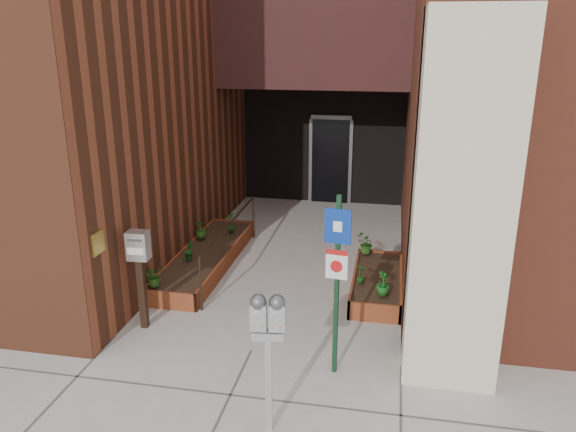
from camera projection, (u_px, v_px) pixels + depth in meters
The scene contains 14 objects.
ground at pixel (251, 351), 7.62m from camera, with size 80.00×80.00×0.00m, color #9E9991.
planter_left at pixel (206, 259), 10.37m from camera, with size 0.90×3.60×0.30m.
planter_right at pixel (377, 284), 9.34m from camera, with size 0.80×2.20×0.30m.
handrail at pixel (230, 230), 10.04m from camera, with size 0.04×3.34×0.90m.
parking_meter at pixel (268, 327), 5.72m from camera, with size 0.37×0.19×1.62m.
sign_post at pixel (337, 268), 6.70m from camera, with size 0.32×0.09×2.34m.
payment_dropbox at pixel (139, 259), 7.91m from camera, with size 0.31×0.24×1.49m.
shrub_left_a at pixel (154, 276), 8.83m from camera, with size 0.31×0.31×0.34m, color #2D621C.
shrub_left_b at pixel (189, 250), 9.87m from camera, with size 0.18×0.18×0.33m, color #164F19.
shrub_left_c at pixel (201, 229), 10.88m from camera, with size 0.20×0.20×0.36m, color #295D1A.
shrub_left_d at pixel (231, 222), 11.21m from camera, with size 0.21×0.21×0.40m, color #1D5919.
shrub_right_a at pixel (383, 283), 8.51m from camera, with size 0.21×0.21×0.38m, color #19591B.
shrub_right_b at pixel (361, 274), 8.90m from camera, with size 0.18×0.18×0.34m, color #195217.
shrub_right_c at pixel (366, 244), 10.12m from camera, with size 0.33×0.33×0.37m, color #245418.
Camera 1 is at (1.75, -6.45, 4.11)m, focal length 35.00 mm.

